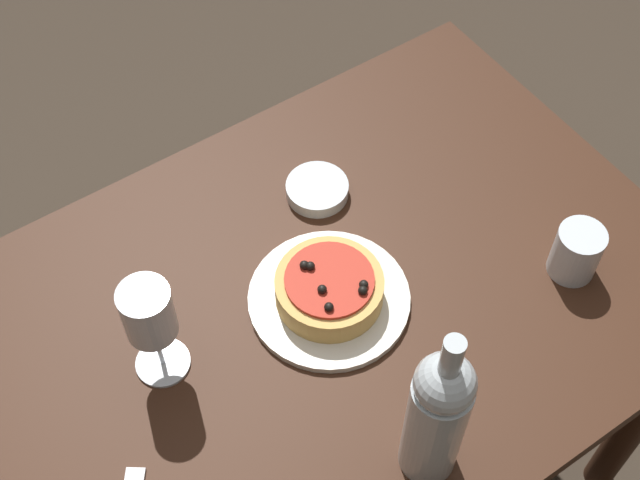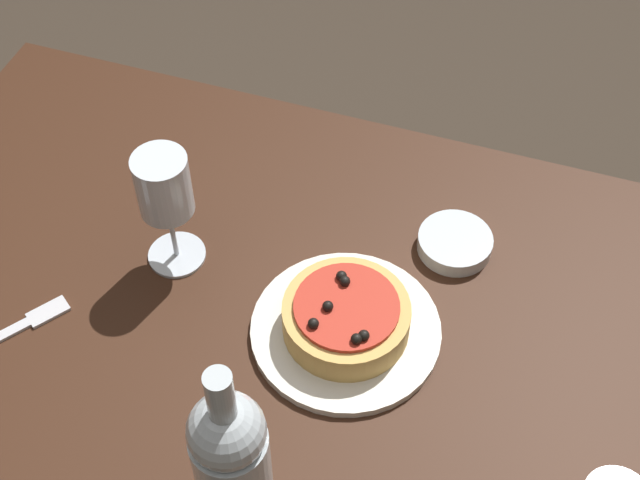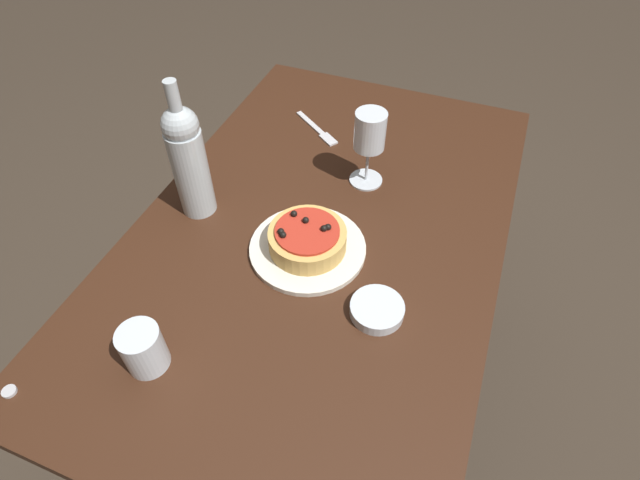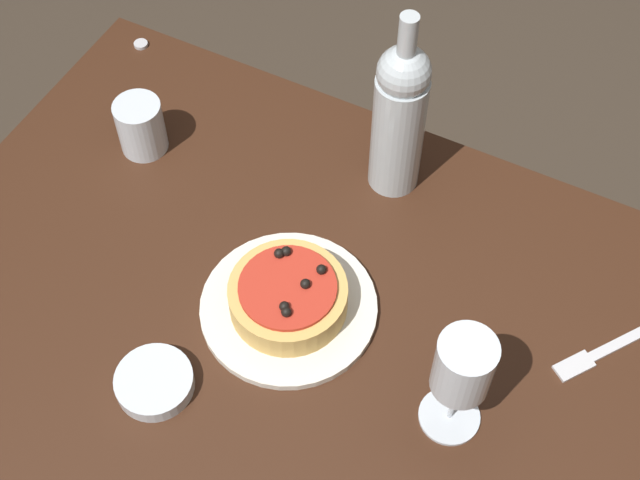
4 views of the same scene
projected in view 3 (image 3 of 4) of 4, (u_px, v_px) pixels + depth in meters
name	position (u px, v px, depth m)	size (l,w,h in m)	color
ground_plane	(320.00, 381.00, 1.64)	(14.00, 14.00, 0.00)	#382D23
dining_table	(320.00, 256.00, 1.17)	(1.25, 0.78, 0.73)	#381E11
dinner_plate	(307.00, 248.00, 1.05)	(0.25, 0.25, 0.01)	silver
pizza	(306.00, 238.00, 1.03)	(0.16, 0.16, 0.06)	tan
wine_glass	(370.00, 135.00, 1.11)	(0.08, 0.08, 0.19)	silver
wine_bottle	(188.00, 159.00, 1.04)	(0.08, 0.08, 0.32)	#B2BCC1
water_cup	(143.00, 349.00, 0.84)	(0.07, 0.07, 0.09)	silver
side_bowl	(377.00, 310.00, 0.94)	(0.10, 0.10, 0.02)	silver
fork	(318.00, 130.00, 1.34)	(0.12, 0.16, 0.00)	silver
bottle_cap	(9.00, 391.00, 0.84)	(0.02, 0.02, 0.01)	#B7B7BC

